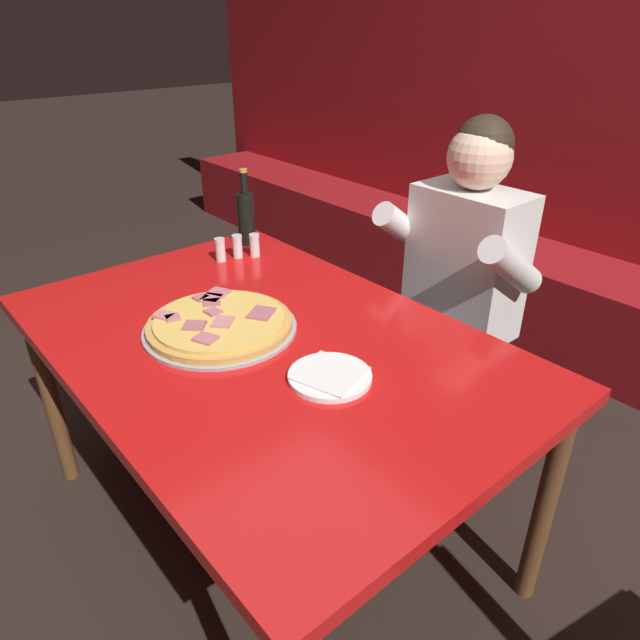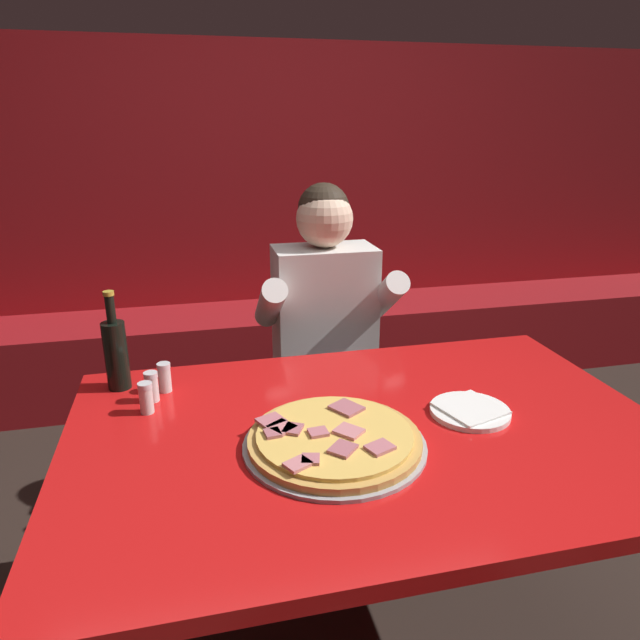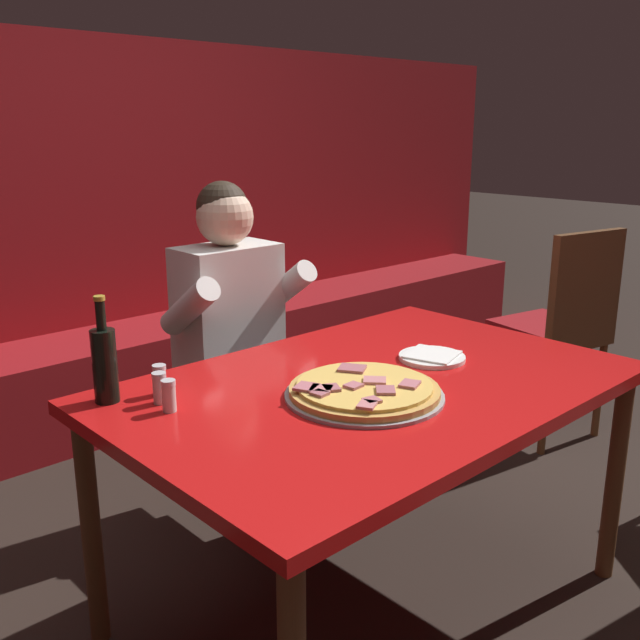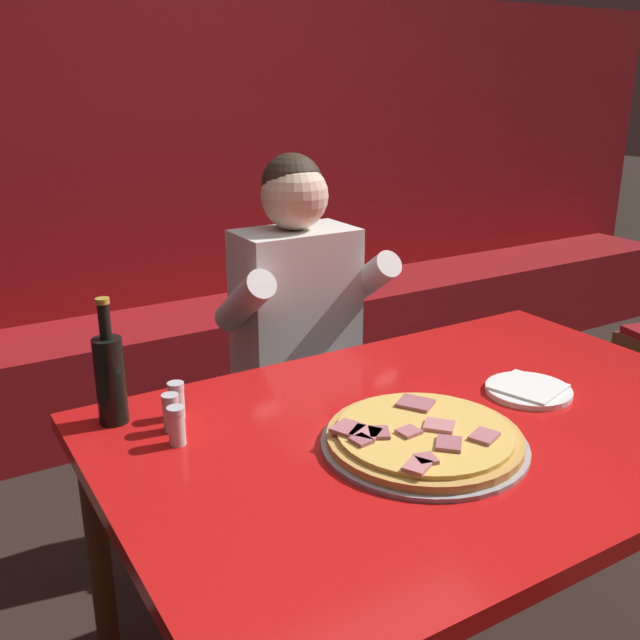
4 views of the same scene
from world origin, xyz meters
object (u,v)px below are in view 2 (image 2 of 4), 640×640
at_px(main_dining_table, 369,451).
at_px(plate_white_paper, 470,411).
at_px(beer_bottle, 116,352).
at_px(shaker_red_pepper_flakes, 152,388).
at_px(diner_seated_blue_shirt, 329,339).
at_px(pizza, 334,440).
at_px(shaker_oregano, 146,399).
at_px(shaker_black_pepper, 165,379).

distance_m(main_dining_table, plate_white_paper, 0.29).
relative_size(plate_white_paper, beer_bottle, 0.72).
distance_m(shaker_red_pepper_flakes, diner_seated_blue_shirt, 0.78).
bearing_deg(pizza, plate_white_paper, 10.84).
relative_size(pizza, shaker_oregano, 5.09).
bearing_deg(beer_bottle, plate_white_paper, -22.23).
bearing_deg(shaker_red_pepper_flakes, main_dining_table, -26.91).
relative_size(shaker_red_pepper_flakes, diner_seated_blue_shirt, 0.07).
xyz_separation_m(shaker_black_pepper, diner_seated_blue_shirt, (0.59, 0.41, -0.08)).
distance_m(shaker_black_pepper, shaker_oregano, 0.13).
distance_m(beer_bottle, diner_seated_blue_shirt, 0.81).
xyz_separation_m(main_dining_table, shaker_black_pepper, (-0.51, 0.33, 0.11)).
bearing_deg(pizza, beer_bottle, 139.48).
bearing_deg(plate_white_paper, shaker_red_pepper_flakes, 162.00).
xyz_separation_m(plate_white_paper, shaker_black_pepper, (-0.79, 0.32, 0.03)).
relative_size(plate_white_paper, shaker_black_pepper, 2.44).
height_order(shaker_red_pepper_flakes, shaker_black_pepper, same).
bearing_deg(diner_seated_blue_shirt, shaker_oregano, -140.13).
distance_m(pizza, plate_white_paper, 0.40).
bearing_deg(shaker_oregano, shaker_black_pepper, 69.73).
height_order(pizza, shaker_oregano, shaker_oregano).
relative_size(shaker_oregano, diner_seated_blue_shirt, 0.07).
height_order(main_dining_table, plate_white_paper, plate_white_paper).
height_order(pizza, plate_white_paper, pizza).
distance_m(plate_white_paper, shaker_black_pepper, 0.85).
distance_m(shaker_oregano, diner_seated_blue_shirt, 0.83).
height_order(plate_white_paper, beer_bottle, beer_bottle).
bearing_deg(diner_seated_blue_shirt, plate_white_paper, -74.52).
height_order(beer_bottle, shaker_red_pepper_flakes, beer_bottle).
bearing_deg(shaker_black_pepper, pizza, -44.93).
height_order(pizza, shaker_black_pepper, shaker_black_pepper).
distance_m(pizza, shaker_black_pepper, 0.56).
xyz_separation_m(shaker_red_pepper_flakes, shaker_black_pepper, (0.03, 0.05, 0.00)).
bearing_deg(plate_white_paper, shaker_oregano, 166.44).
distance_m(pizza, beer_bottle, 0.70).
xyz_separation_m(main_dining_table, plate_white_paper, (0.28, 0.01, 0.08)).
bearing_deg(pizza, shaker_oregano, 148.00).
distance_m(beer_bottle, shaker_red_pepper_flakes, 0.16).
bearing_deg(diner_seated_blue_shirt, shaker_black_pepper, -145.25).
distance_m(main_dining_table, shaker_red_pepper_flakes, 0.62).
relative_size(shaker_red_pepper_flakes, shaker_oregano, 1.00).
relative_size(main_dining_table, plate_white_paper, 7.19).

